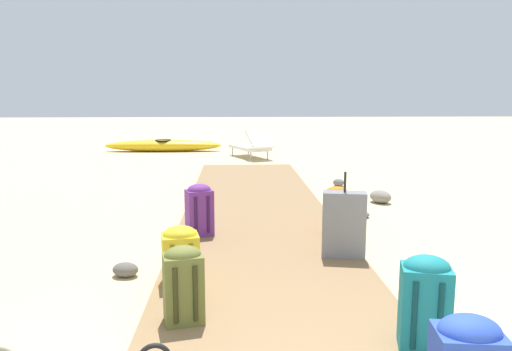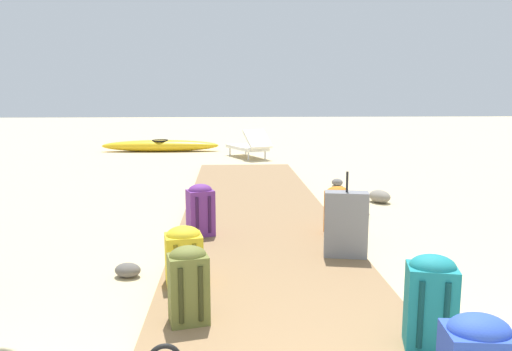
# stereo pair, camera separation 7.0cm
# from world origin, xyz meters

# --- Properties ---
(ground_plane) EXTENTS (60.00, 60.00, 0.00)m
(ground_plane) POSITION_xyz_m (0.00, 3.89, 0.00)
(ground_plane) COLOR #CCB789
(boardwalk) EXTENTS (1.95, 9.72, 0.08)m
(boardwalk) POSITION_xyz_m (0.00, 4.86, 0.04)
(boardwalk) COLOR olive
(boardwalk) RESTS_ON ground
(backpack_olive) EXTENTS (0.31, 0.27, 0.56)m
(backpack_olive) POSITION_xyz_m (-0.66, 1.86, 0.37)
(backpack_olive) COLOR olive
(backpack_olive) RESTS_ON boardwalk
(backpack_teal) EXTENTS (0.35, 0.30, 0.61)m
(backpack_teal) POSITION_xyz_m (0.89, 1.43, 0.40)
(backpack_teal) COLOR #197A7F
(backpack_teal) RESTS_ON boardwalk
(backpack_purple) EXTENTS (0.34, 0.31, 0.59)m
(backpack_purple) POSITION_xyz_m (-0.69, 4.06, 0.39)
(backpack_purple) COLOR #6B2D84
(backpack_purple) RESTS_ON boardwalk
(suitcase_grey) EXTENTS (0.45, 0.26, 0.85)m
(suitcase_grey) POSITION_xyz_m (0.78, 3.24, 0.41)
(suitcase_grey) COLOR slate
(suitcase_grey) RESTS_ON boardwalk
(backpack_orange) EXTENTS (0.28, 0.24, 0.55)m
(backpack_orange) POSITION_xyz_m (0.87, 4.05, 0.37)
(backpack_orange) COLOR orange
(backpack_orange) RESTS_ON boardwalk
(backpack_yellow) EXTENTS (0.34, 0.32, 0.50)m
(backpack_yellow) POSITION_xyz_m (-0.75, 2.59, 0.34)
(backpack_yellow) COLOR gold
(backpack_yellow) RESTS_ON boardwalk
(lounge_chair) EXTENTS (1.19, 1.67, 0.77)m
(lounge_chair) POSITION_xyz_m (0.18, 11.48, 0.33)
(lounge_chair) COLOR white
(lounge_chair) RESTS_ON ground
(kayak) EXTENTS (3.38, 0.62, 0.34)m
(kayak) POSITION_xyz_m (-2.34, 13.11, 0.17)
(kayak) COLOR gold
(kayak) RESTS_ON ground
(rock_right_near) EXTENTS (0.27, 0.28, 0.14)m
(rock_right_near) POSITION_xyz_m (1.61, 7.41, 0.07)
(rock_right_near) COLOR slate
(rock_right_near) RESTS_ON ground
(rock_right_far) EXTENTS (0.41, 0.46, 0.19)m
(rock_right_far) POSITION_xyz_m (1.96, 6.00, 0.10)
(rock_right_far) COLOR gray
(rock_right_far) RESTS_ON ground
(rock_right_mid) EXTENTS (0.22, 0.22, 0.08)m
(rock_right_mid) POSITION_xyz_m (1.46, 5.09, 0.04)
(rock_right_mid) COLOR slate
(rock_right_mid) RESTS_ON ground
(rock_left_mid) EXTENTS (0.29, 0.26, 0.13)m
(rock_left_mid) POSITION_xyz_m (-1.31, 3.00, 0.06)
(rock_left_mid) COLOR #5B5651
(rock_left_mid) RESTS_ON ground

